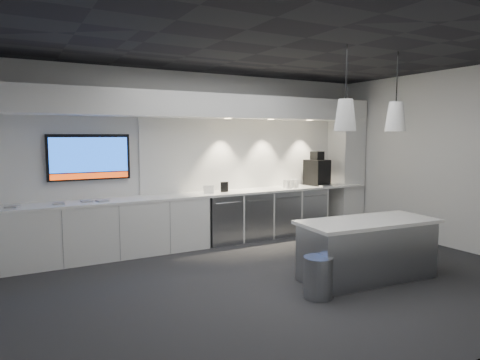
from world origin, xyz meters
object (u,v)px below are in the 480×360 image
island (367,249)px  wall_tv (89,157)px  coffee_machine (317,171)px  bin (318,277)px

island → wall_tv: bearing=140.1°
wall_tv → coffee_machine: wall_tv is taller
island → bin: bearing=-163.2°
bin → coffee_machine: size_ratio=0.71×
wall_tv → bin: wall_tv is taller
island → bin: (-1.00, -0.21, -0.16)m
coffee_machine → bin: bearing=-135.9°
wall_tv → island: wall_tv is taller
wall_tv → bin: (1.99, -3.18, -1.32)m
bin → coffee_machine: 3.87m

